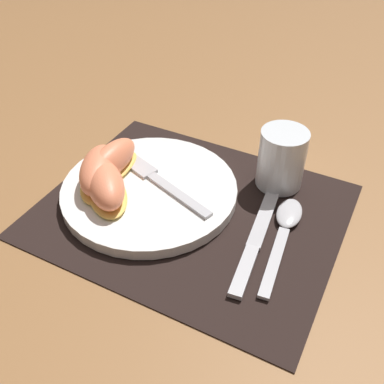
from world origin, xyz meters
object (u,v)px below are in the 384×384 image
citrus_wedge_1 (99,171)px  citrus_wedge_3 (101,188)px  juice_glass (281,162)px  knife (256,239)px  spoon (286,225)px  citrus_wedge_2 (106,187)px  plate (150,189)px  citrus_wedge_0 (110,164)px  fork (155,177)px

citrus_wedge_1 → citrus_wedge_3: 0.03m
juice_glass → knife: 0.13m
juice_glass → knife: size_ratio=0.43×
spoon → citrus_wedge_2: 0.25m
plate → citrus_wedge_1: (-0.07, -0.03, 0.03)m
citrus_wedge_0 → citrus_wedge_2: size_ratio=1.01×
knife → spoon: spoon is taller
fork → juice_glass: bearing=30.8°
citrus_wedge_1 → citrus_wedge_2: bearing=-37.8°
spoon → citrus_wedge_0: size_ratio=1.63×
citrus_wedge_2 → citrus_wedge_3: citrus_wedge_2 is taller
juice_glass → citrus_wedge_2: bearing=-140.5°
fork → spoon: bearing=2.1°
spoon → citrus_wedge_3: citrus_wedge_3 is taller
plate → knife: 0.17m
citrus_wedge_2 → citrus_wedge_3: size_ratio=1.05×
knife → spoon: 0.05m
plate → juice_glass: (0.15, 0.11, 0.03)m
fork → citrus_wedge_3: (-0.04, -0.07, 0.02)m
knife → plate: bearing=173.9°
fork → citrus_wedge_3: citrus_wedge_3 is taller
knife → citrus_wedge_1: size_ratio=1.68×
juice_glass → citrus_wedge_3: bearing=-140.7°
spoon → citrus_wedge_3: size_ratio=1.72×
citrus_wedge_0 → citrus_wedge_3: 0.05m
plate → citrus_wedge_1: bearing=-157.7°
plate → spoon: bearing=6.8°
spoon → citrus_wedge_1: citrus_wedge_1 is taller
spoon → fork: size_ratio=0.94×
knife → fork: size_ratio=1.07×
juice_glass → citrus_wedge_3: juice_glass is taller
fork → citrus_wedge_2: bearing=-118.8°
plate → juice_glass: bearing=35.3°
citrus_wedge_0 → citrus_wedge_3: size_ratio=1.05×
knife → juice_glass: bearing=96.5°
juice_glass → spoon: (0.04, -0.09, -0.03)m
plate → citrus_wedge_3: bearing=-129.6°
juice_glass → citrus_wedge_2: 0.25m
citrus_wedge_0 → plate: bearing=4.8°
spoon → citrus_wedge_2: size_ratio=1.64×
plate → citrus_wedge_1: size_ratio=2.05×
knife → citrus_wedge_0: bearing=176.9°
citrus_wedge_1 → citrus_wedge_2: (0.03, -0.02, -0.00)m
knife → fork: 0.18m
knife → citrus_wedge_3: (-0.21, -0.04, 0.03)m
juice_glass → citrus_wedge_0: size_ratio=0.80×
fork → citrus_wedge_2: (-0.04, -0.07, 0.02)m
plate → spoon: plate is taller
citrus_wedge_0 → citrus_wedge_1: size_ratio=0.90×
spoon → citrus_wedge_3: 0.25m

